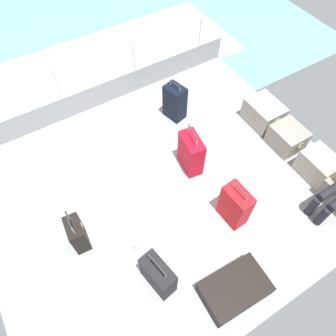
% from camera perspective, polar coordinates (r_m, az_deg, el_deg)
% --- Properties ---
extents(ground_plane, '(4.40, 5.20, 0.06)m').
position_cam_1_polar(ground_plane, '(4.80, -0.64, -3.89)').
color(ground_plane, '#939699').
extents(gunwale_port, '(0.06, 5.20, 0.45)m').
position_cam_1_polar(gunwale_port, '(5.89, -11.88, 13.30)').
color(gunwale_port, '#939699').
rests_on(gunwale_port, ground_plane).
extents(railing_port, '(0.04, 4.20, 1.02)m').
position_cam_1_polar(railing_port, '(5.54, -12.92, 17.50)').
color(railing_port, silver).
rests_on(railing_port, ground_plane).
extents(sea_wake, '(12.00, 12.00, 0.01)m').
position_cam_1_polar(sea_wake, '(7.32, -15.88, 16.28)').
color(sea_wake, '#6B99A8').
rests_on(sea_wake, ground_plane).
extents(cargo_crate_0, '(0.65, 0.48, 0.40)m').
position_cam_1_polar(cargo_crate_0, '(5.69, 17.04, 9.63)').
color(cargo_crate_0, gray).
rests_on(cargo_crate_0, ground_plane).
extents(cargo_crate_1, '(0.55, 0.46, 0.37)m').
position_cam_1_polar(cargo_crate_1, '(5.47, 20.94, 5.26)').
color(cargo_crate_1, gray).
rests_on(cargo_crate_1, ground_plane).
extents(cargo_crate_2, '(0.63, 0.42, 0.40)m').
position_cam_1_polar(cargo_crate_2, '(5.27, 25.95, 0.18)').
color(cargo_crate_2, '#9E9989').
rests_on(cargo_crate_2, ground_plane).
extents(suitcase_0, '(0.49, 0.30, 0.82)m').
position_cam_1_polar(suitcase_0, '(4.75, 4.21, 2.72)').
color(suitcase_0, '#B70C1E').
rests_on(suitcase_0, ground_plane).
extents(suitcase_1, '(0.49, 0.30, 0.72)m').
position_cam_1_polar(suitcase_1, '(3.98, -1.82, -19.00)').
color(suitcase_1, black).
rests_on(suitcase_1, ground_plane).
extents(suitcase_2, '(0.36, 0.23, 0.73)m').
position_cam_1_polar(suitcase_2, '(4.33, -16.22, -11.48)').
color(suitcase_2, black).
rests_on(suitcase_2, ground_plane).
extents(suitcase_3, '(0.40, 0.33, 0.74)m').
position_cam_1_polar(suitcase_3, '(5.46, 1.26, 11.91)').
color(suitcase_3, black).
rests_on(suitcase_3, ground_plane).
extents(suitcase_4, '(0.42, 0.26, 0.77)m').
position_cam_1_polar(suitcase_4, '(4.35, 12.11, -6.73)').
color(suitcase_4, red).
rests_on(suitcase_4, ground_plane).
extents(suitcase_5, '(0.55, 0.82, 0.24)m').
position_cam_1_polar(suitcase_5, '(4.18, 12.06, -20.79)').
color(suitcase_5, black).
rests_on(suitcase_5, ground_plane).
extents(paper_cup, '(0.08, 0.08, 0.10)m').
position_cam_1_polar(paper_cup, '(4.36, -6.04, -13.83)').
color(paper_cup, white).
rests_on(paper_cup, ground_plane).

